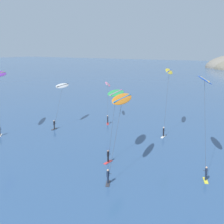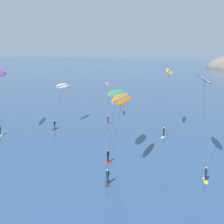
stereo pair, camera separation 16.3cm
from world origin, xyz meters
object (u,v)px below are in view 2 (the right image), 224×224
Objects in this scene: kitesurfer_blue at (205,86)px; kitesurfer_orange at (121,104)px; kitesurfer_white at (62,89)px; kitesurfer_pink at (108,88)px; kitesurfer_purple at (0,78)px; kitesurfer_yellow at (169,76)px; kitesurfer_green at (116,97)px.

kitesurfer_orange is at bearing -141.64° from kitesurfer_blue.
kitesurfer_white is 1.02× the size of kitesurfer_pink.
kitesurfer_white is at bearing 167.04° from kitesurfer_blue.
kitesurfer_yellow reaches higher than kitesurfer_purple.
kitesurfer_pink is at bearing 123.40° from kitesurfer_green.
kitesurfer_purple reaches higher than kitesurfer_pink.
kitesurfer_purple reaches higher than kitesurfer_white.
kitesurfer_green is 0.84× the size of kitesurfer_purple.
kitesurfer_green is 0.80× the size of kitesurfer_blue.
kitesurfer_green is 14.73m from kitesurfer_yellow.
kitesurfer_pink is (5.56, 7.70, -0.24)m from kitesurfer_white.
kitesurfer_blue is 1.02× the size of kitesurfer_yellow.
kitesurfer_blue is at bearing 12.00° from kitesurfer_green.
kitesurfer_pink is at bearing 54.19° from kitesurfer_white.
kitesurfer_pink is at bearing 147.21° from kitesurfer_blue.
kitesurfer_orange is 1.20× the size of kitesurfer_pink.
kitesurfer_orange is 0.82× the size of kitesurfer_blue.
kitesurfer_green is 18.48m from kitesurfer_white.
kitesurfer_white is 0.71× the size of kitesurfer_yellow.
kitesurfer_green is 22.07m from kitesurfer_purple.
kitesurfer_orange is 25.25m from kitesurfer_purple.
kitesurfer_yellow reaches higher than kitesurfer_orange.
kitesurfer_purple is 1.39× the size of kitesurfer_pink.
kitesurfer_blue is 1.46× the size of kitesurfer_pink.
kitesurfer_pink is (11.26, 16.93, -3.03)m from kitesurfer_purple.
kitesurfer_orange is at bearing -33.14° from kitesurfer_white.
kitesurfer_yellow is at bearing 80.24° from kitesurfer_green.
kitesurfer_white is 0.70× the size of kitesurfer_blue.
kitesurfer_blue reaches higher than kitesurfer_pink.
kitesurfer_blue is at bearing 38.36° from kitesurfer_orange.
kitesurfer_orange is at bearing -7.67° from kitesurfer_purple.
kitesurfer_white is 28.16m from kitesurfer_blue.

